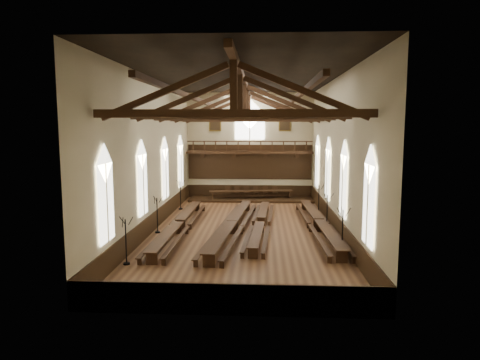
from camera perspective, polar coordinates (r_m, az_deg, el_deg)
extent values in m
plane|color=brown|center=(28.69, 0.51, -6.65)|extent=(26.00, 26.00, 0.00)
plane|color=beige|center=(40.89, 1.31, 4.59)|extent=(12.00, 0.00, 12.00)
plane|color=beige|center=(15.00, -1.61, -0.02)|extent=(12.00, 0.00, 12.00)
plane|color=beige|center=(28.80, -11.51, 3.33)|extent=(0.00, 26.00, 26.00)
plane|color=beige|center=(28.30, 12.77, 3.23)|extent=(0.00, 26.00, 26.00)
plane|color=black|center=(28.02, 0.54, 13.61)|extent=(26.00, 26.00, 0.00)
cube|color=#301F0E|center=(41.29, 1.29, -1.52)|extent=(11.90, 0.08, 1.20)
cube|color=#301F0E|center=(16.19, -1.54, -15.64)|extent=(11.90, 0.08, 1.20)
cube|color=#301F0E|center=(29.41, -11.21, -5.25)|extent=(0.08, 25.90, 1.20)
cube|color=#301F0E|center=(28.93, 12.45, -5.49)|extent=(0.08, 25.90, 1.20)
cube|color=white|center=(20.42, -17.42, -2.95)|extent=(0.05, 1.80, 3.60)
cube|color=white|center=(20.19, -17.61, 2.09)|extent=(0.05, 1.80, 1.80)
cylinder|color=beige|center=(20.41, -17.31, -2.95)|extent=(0.08, 0.08, 3.60)
cube|color=white|center=(26.06, -12.85, -0.64)|extent=(0.05, 1.80, 3.60)
cube|color=white|center=(25.88, -12.96, 3.31)|extent=(0.05, 1.80, 1.80)
cylinder|color=beige|center=(26.05, -12.76, -0.64)|extent=(0.08, 0.08, 3.60)
cube|color=white|center=(31.83, -9.92, 0.84)|extent=(0.05, 1.80, 3.60)
cube|color=white|center=(31.68, -9.99, 4.07)|extent=(0.05, 1.80, 1.80)
cylinder|color=beige|center=(31.82, -9.85, 0.84)|extent=(0.08, 0.08, 3.60)
cube|color=white|center=(37.67, -7.89, 1.86)|extent=(0.05, 1.80, 3.60)
cube|color=white|center=(37.54, -7.94, 4.60)|extent=(0.05, 1.80, 1.80)
cylinder|color=beige|center=(37.66, -7.83, 1.86)|extent=(0.08, 0.08, 3.60)
cube|color=white|center=(19.72, 16.77, -3.28)|extent=(0.05, 1.80, 3.60)
cube|color=white|center=(19.48, 16.96, 1.94)|extent=(0.05, 1.80, 1.80)
cylinder|color=beige|center=(19.71, 16.65, -3.28)|extent=(0.08, 0.08, 3.60)
cube|color=white|center=(25.51, 13.59, -0.83)|extent=(0.05, 1.80, 3.60)
cube|color=white|center=(25.33, 13.71, 3.20)|extent=(0.05, 1.80, 1.80)
cylinder|color=beige|center=(25.50, 13.50, -0.83)|extent=(0.08, 0.08, 3.60)
cube|color=white|center=(31.38, 11.59, 0.71)|extent=(0.05, 1.80, 3.60)
cube|color=white|center=(31.23, 11.67, 3.99)|extent=(0.05, 1.80, 1.80)
cylinder|color=beige|center=(31.37, 11.52, 0.71)|extent=(0.08, 0.08, 3.60)
cube|color=white|center=(37.29, 10.23, 1.76)|extent=(0.05, 1.80, 3.60)
cube|color=white|center=(37.16, 10.29, 4.52)|extent=(0.05, 1.80, 1.80)
cylinder|color=beige|center=(37.29, 10.16, 1.76)|extent=(0.08, 0.08, 3.60)
cube|color=white|center=(40.74, 1.32, 7.12)|extent=(2.80, 0.05, 2.40)
cube|color=white|center=(40.76, 1.32, 8.80)|extent=(2.80, 0.05, 2.80)
cylinder|color=beige|center=(40.70, 1.31, 7.12)|extent=(0.10, 0.10, 2.40)
cube|color=#382112|center=(40.27, 1.28, 3.70)|extent=(11.80, 1.20, 0.20)
cube|color=#301F0E|center=(40.93, 1.30, 2.42)|extent=(11.80, 0.10, 3.30)
cube|color=#382112|center=(39.68, 1.26, 5.16)|extent=(11.60, 0.12, 0.10)
cube|color=#382112|center=(39.72, 1.26, 3.87)|extent=(11.60, 0.12, 0.10)
cube|color=#382112|center=(41.07, -5.00, 3.39)|extent=(0.35, 0.40, 0.50)
cube|color=#382112|center=(40.76, -0.81, 3.39)|extent=(0.35, 0.40, 0.50)
cube|color=#382112|center=(40.67, 3.41, 3.37)|extent=(0.35, 0.40, 0.50)
cube|color=#382112|center=(40.80, 7.64, 3.33)|extent=(0.35, 0.40, 0.50)
cube|color=brown|center=(40.98, -3.34, 7.53)|extent=(1.15, 0.06, 1.45)
cube|color=black|center=(40.94, -3.35, 7.53)|extent=(0.95, 0.04, 1.25)
cube|color=brown|center=(40.79, 6.00, 7.50)|extent=(1.15, 0.06, 1.45)
cube|color=black|center=(40.75, 6.00, 7.50)|extent=(0.95, 0.04, 1.25)
cube|color=#382112|center=(17.87, -0.86, 8.86)|extent=(11.70, 0.35, 0.35)
cube|color=#382112|center=(17.96, -0.87, 13.01)|extent=(0.30, 0.30, 2.40)
cube|color=#382112|center=(18.34, -10.07, 11.53)|extent=(5.44, 0.26, 2.40)
cube|color=#382112|center=(17.96, 8.54, 11.65)|extent=(5.44, 0.26, 2.40)
cube|color=#382112|center=(22.86, -0.01, 8.51)|extent=(11.70, 0.35, 0.35)
cube|color=#382112|center=(22.93, -0.01, 11.76)|extent=(0.30, 0.30, 2.40)
cube|color=#382112|center=(23.23, -7.25, 10.66)|extent=(5.44, 0.26, 2.40)
cube|color=#382112|center=(22.93, 7.32, 10.70)|extent=(5.44, 0.26, 2.40)
cube|color=#382112|center=(27.86, 0.53, 8.29)|extent=(11.70, 0.35, 0.35)
cube|color=#382112|center=(27.91, 0.53, 10.96)|extent=(0.30, 0.30, 2.40)
cube|color=#382112|center=(28.16, -5.42, 10.08)|extent=(5.44, 0.26, 2.40)
cube|color=#382112|center=(27.91, 6.54, 10.09)|extent=(5.44, 0.26, 2.40)
cube|color=#382112|center=(32.85, 0.91, 8.13)|extent=(11.70, 0.35, 0.35)
cube|color=#382112|center=(32.90, 0.91, 10.40)|extent=(0.30, 0.30, 2.40)
cube|color=#382112|center=(33.11, -4.15, 9.66)|extent=(5.44, 0.26, 2.40)
cube|color=#382112|center=(32.90, 6.00, 9.66)|extent=(5.44, 0.26, 2.40)
cube|color=#382112|center=(37.85, 1.19, 8.02)|extent=(11.70, 0.35, 0.35)
cube|color=#382112|center=(37.89, 1.19, 9.98)|extent=(0.30, 0.30, 2.40)
cube|color=#382112|center=(38.07, -3.20, 9.36)|extent=(5.44, 0.26, 2.40)
cube|color=#382112|center=(37.89, 5.61, 9.34)|extent=(5.44, 0.26, 2.40)
cube|color=#382112|center=(28.25, -6.41, 10.87)|extent=(0.25, 25.70, 0.25)
cube|color=#382112|center=(27.97, 7.56, 10.89)|extent=(0.25, 25.70, 0.25)
cube|color=#382112|center=(27.99, 0.54, 13.00)|extent=(0.30, 25.70, 0.30)
cube|color=#382112|center=(24.82, -9.77, -7.32)|extent=(0.74, 6.86, 0.08)
cube|color=#382112|center=(22.04, -11.54, -10.24)|extent=(0.58, 0.08, 0.66)
cube|color=#382112|center=(27.84, -8.35, -6.47)|extent=(0.58, 0.08, 0.66)
cube|color=#382112|center=(24.94, -9.75, -8.32)|extent=(0.13, 6.07, 0.08)
cube|color=#382112|center=(25.04, -11.12, -7.90)|extent=(0.33, 6.86, 0.06)
cube|color=#382112|center=(22.20, -13.10, -10.52)|extent=(0.22, 0.07, 0.38)
cube|color=#382112|center=(28.05, -9.55, -6.68)|extent=(0.22, 0.07, 0.38)
cube|color=#382112|center=(24.77, -8.38, -8.01)|extent=(0.33, 6.86, 0.06)
cube|color=#382112|center=(21.89, -10.00, -10.70)|extent=(0.22, 0.07, 0.38)
cube|color=#382112|center=(27.80, -7.09, -6.76)|extent=(0.22, 0.07, 0.38)
cube|color=#382112|center=(31.90, -6.85, -4.01)|extent=(0.74, 6.86, 0.08)
cube|color=#382112|center=(29.01, -7.88, -5.90)|extent=(0.58, 0.08, 0.66)
cube|color=#382112|center=(34.96, -5.98, -3.62)|extent=(0.58, 0.08, 0.66)
cube|color=#382112|center=(31.99, -6.83, -4.80)|extent=(0.13, 6.07, 0.08)
cube|color=#382112|center=(32.07, -7.91, -4.48)|extent=(0.33, 6.86, 0.06)
cube|color=#382112|center=(29.12, -9.07, -6.15)|extent=(0.22, 0.07, 0.38)
cube|color=#382112|center=(35.14, -6.94, -3.80)|extent=(0.22, 0.07, 0.38)
cube|color=#382112|center=(31.85, -5.76, -4.53)|extent=(0.33, 6.86, 0.06)
cube|color=#382112|center=(28.88, -6.70, -6.22)|extent=(0.22, 0.07, 0.38)
cube|color=#382112|center=(34.94, -4.98, -3.84)|extent=(0.22, 0.07, 0.38)
cube|color=#382112|center=(24.26, -1.62, -7.45)|extent=(1.40, 7.34, 0.08)
cube|color=#382112|center=(21.23, -2.34, -10.72)|extent=(0.63, 0.14, 0.70)
cube|color=#382112|center=(27.53, -1.07, -6.51)|extent=(0.63, 0.14, 0.70)
cube|color=#382112|center=(24.39, -1.62, -8.54)|extent=(0.68, 6.45, 0.08)
cube|color=#382112|center=(24.45, -3.13, -8.07)|extent=(0.96, 7.30, 0.06)
cube|color=#382112|center=(21.35, -4.09, -11.04)|extent=(0.24, 0.09, 0.41)
cube|color=#382112|center=(27.73, -2.39, -6.72)|extent=(0.24, 0.09, 0.41)
cube|color=#382112|center=(24.24, -0.10, -8.20)|extent=(0.96, 7.30, 0.06)
cube|color=#382112|center=(21.12, -0.60, -11.23)|extent=(0.24, 0.09, 0.41)
cube|color=#382112|center=(27.52, 0.28, -6.82)|extent=(0.24, 0.09, 0.41)
cube|color=#382112|center=(31.46, -0.54, -4.03)|extent=(1.40, 7.34, 0.08)
cube|color=#382112|center=(28.34, -0.95, -6.11)|extent=(0.63, 0.14, 0.70)
cube|color=#382112|center=(34.75, -0.21, -3.61)|extent=(0.63, 0.14, 0.70)
cube|color=#382112|center=(31.55, -0.54, -4.89)|extent=(0.68, 6.45, 0.08)
cube|color=#382112|center=(31.62, -1.70, -4.54)|extent=(0.96, 7.30, 0.06)
cube|color=#382112|center=(28.43, -2.25, -6.37)|extent=(0.24, 0.09, 0.41)
cube|color=#382112|center=(34.93, -1.25, -3.80)|extent=(0.24, 0.09, 0.41)
cube|color=#382112|center=(31.43, 0.63, -4.61)|extent=(0.96, 7.30, 0.06)
cube|color=#382112|center=(28.23, 0.35, -6.47)|extent=(0.24, 0.09, 0.41)
cube|color=#382112|center=(34.74, 0.86, -3.85)|extent=(0.24, 0.09, 0.41)
cube|color=#382112|center=(25.18, 2.75, -7.17)|extent=(0.97, 6.21, 0.07)
cube|color=#382112|center=(22.60, 2.71, -9.74)|extent=(0.53, 0.10, 0.59)
cube|color=#382112|center=(27.96, 2.77, -6.41)|extent=(0.53, 0.10, 0.59)
cube|color=#382112|center=(25.29, 2.74, -8.06)|extent=(0.38, 5.47, 0.07)
cube|color=#382112|center=(25.29, 1.50, -7.71)|extent=(0.60, 6.18, 0.05)
cube|color=#382112|center=(22.63, 1.30, -10.04)|extent=(0.20, 0.07, 0.34)
cube|color=#382112|center=(28.07, 1.65, -6.61)|extent=(0.20, 0.07, 0.34)
cube|color=#382112|center=(25.22, 4.00, -7.76)|extent=(0.60, 6.18, 0.05)
cube|color=#382112|center=(22.57, 4.12, -10.11)|extent=(0.20, 0.07, 0.34)
cube|color=#382112|center=(28.01, 3.89, -6.66)|extent=(0.20, 0.07, 0.34)
cube|color=#382112|center=(32.40, 2.81, -3.91)|extent=(0.97, 6.21, 0.07)
cube|color=#382112|center=(29.75, 2.79, -5.57)|extent=(0.53, 0.10, 0.59)
cube|color=#382112|center=(35.20, 2.82, -3.56)|extent=(0.53, 0.10, 0.59)
cube|color=#382112|center=(32.48, 2.80, -4.61)|extent=(0.38, 5.47, 0.07)
cube|color=#382112|center=(32.49, 1.84, -4.34)|extent=(0.60, 6.18, 0.05)
cube|color=#382112|center=(29.77, 1.73, -5.80)|extent=(0.20, 0.07, 0.34)
cube|color=#382112|center=(35.30, 1.93, -3.73)|extent=(0.20, 0.07, 0.34)
cube|color=#382112|center=(32.43, 3.77, -4.37)|extent=(0.60, 6.18, 0.05)
cube|color=#382112|center=(29.71, 3.84, -5.85)|extent=(0.20, 0.07, 0.34)
cube|color=#382112|center=(35.24, 3.71, -3.76)|extent=(0.20, 0.07, 0.34)
cube|color=#382112|center=(25.37, 11.59, -7.00)|extent=(0.96, 7.09, 0.08)
cube|color=#382112|center=(22.44, 12.78, -9.93)|extent=(0.60, 0.10, 0.68)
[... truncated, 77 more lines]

